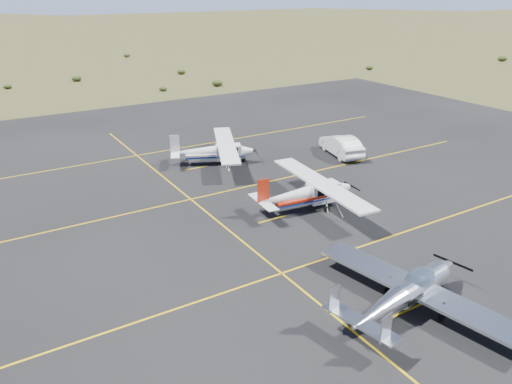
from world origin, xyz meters
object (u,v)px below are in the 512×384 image
object	(u,v)px
aircraft_low_wing	(409,291)
aircraft_cessna	(307,193)
aircraft_plain	(214,151)
sedan	(341,145)

from	to	relation	value
aircraft_low_wing	aircraft_cessna	xyz separation A→B (m)	(2.79, 11.18, 0.08)
aircraft_plain	sedan	bearing A→B (deg)	4.44
aircraft_plain	aircraft_low_wing	bearing A→B (deg)	-70.76
aircraft_cessna	aircraft_plain	distance (m)	11.08
aircraft_cessna	aircraft_plain	size ratio (longest dim) A/B	1.07
aircraft_low_wing	aircraft_cessna	bearing A→B (deg)	66.05
aircraft_plain	sedan	world-z (taller)	aircraft_plain
aircraft_low_wing	aircraft_plain	size ratio (longest dim) A/B	1.07
aircraft_low_wing	aircraft_plain	distance (m)	22.28
aircraft_low_wing	aircraft_plain	xyz separation A→B (m)	(1.70, 22.21, 0.05)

